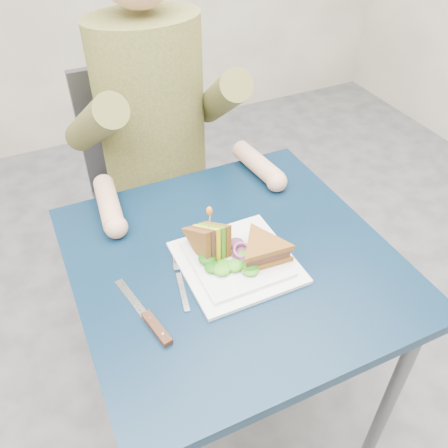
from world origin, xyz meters
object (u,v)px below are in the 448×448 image
chair (151,175)px  knife (152,322)px  sandwich_upright (210,241)px  sandwich_flat (263,250)px  table (233,280)px  fork (181,282)px  plate (237,261)px  diner (151,92)px

chair → knife: chair is taller
sandwich_upright → sandwich_flat: bearing=-34.1°
table → sandwich_upright: (-0.05, 0.02, 0.13)m
sandwich_flat → knife: 0.30m
sandwich_flat → knife: bearing=-168.7°
chair → sandwich_flat: size_ratio=6.00×
chair → fork: size_ratio=5.23×
chair → fork: bearing=-101.5°
plate → fork: plate is taller
sandwich_flat → fork: (-0.20, 0.02, -0.04)m
table → chair: (0.00, 0.68, -0.11)m
table → diner: (-0.00, 0.57, 0.26)m
table → plate: bearing=-95.4°
chair → knife: bearing=-106.9°
sandwich_upright → knife: 0.24m
diner → sandwich_flat: (0.05, -0.62, -0.14)m
sandwich_upright → fork: bearing=-153.4°
diner → sandwich_flat: bearing=-85.1°
sandwich_flat → sandwich_upright: bearing=145.9°
sandwich_flat → knife: size_ratio=0.70×
diner → plate: bearing=-90.2°
fork → sandwich_upright: bearing=26.6°
sandwich_flat → fork: sandwich_flat is taller
chair → knife: (-0.24, -0.79, 0.20)m
sandwich_upright → plate: bearing=-43.0°
diner → plate: diner is taller
sandwich_upright → knife: bearing=-146.0°
fork → knife: size_ratio=0.81×
sandwich_upright → fork: (-0.09, -0.05, -0.05)m
table → plate: plate is taller
sandwich_flat → table: bearing=137.4°
chair → sandwich_flat: (0.05, -0.73, 0.23)m
table → sandwich_flat: sandwich_flat is taller
plate → fork: (-0.14, -0.00, -0.01)m
diner → sandwich_upright: diner is taller
plate → sandwich_flat: bearing=-24.4°
table → sandwich_upright: sandwich_upright is taller
sandwich_upright → fork: 0.12m
chair → plate: size_ratio=3.58×
diner → knife: bearing=-109.5°
diner → plate: size_ratio=2.87×
fork → knife: (-0.10, -0.08, 0.00)m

